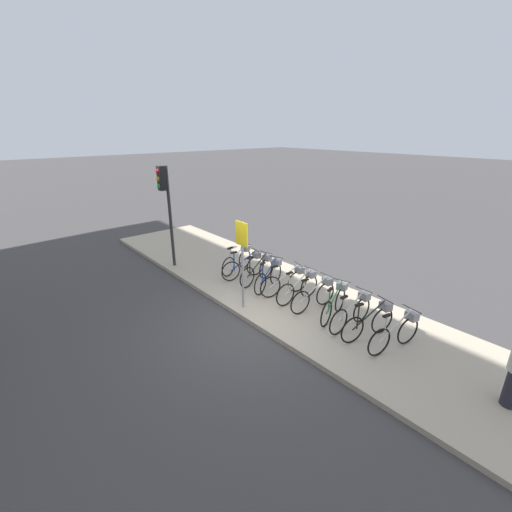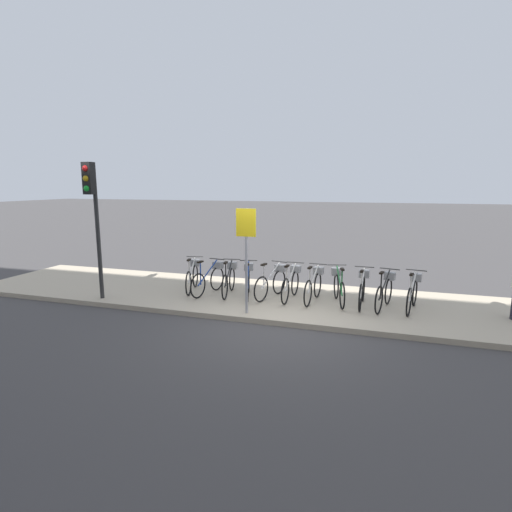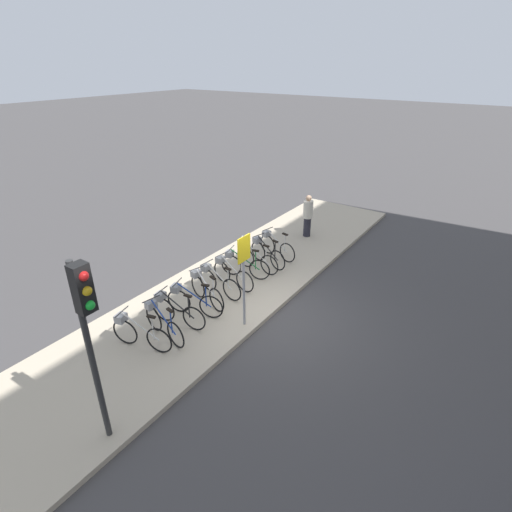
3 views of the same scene
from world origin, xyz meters
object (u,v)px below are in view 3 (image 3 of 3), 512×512
object	(u,v)px
parked_bicycle_1	(162,321)
sign_post	(244,266)
parked_bicycle_6	(231,272)
parked_bicycle_8	(255,257)
parked_bicycle_3	(191,300)
parked_bicycle_7	(242,264)
pedestrian	(308,215)
traffic_light	(87,320)
parked_bicycle_10	(275,245)
parked_bicycle_9	(266,252)
parked_bicycle_4	(205,288)
parked_bicycle_0	(138,331)
parked_bicycle_2	(175,309)
parked_bicycle_5	(217,280)

from	to	relation	value
parked_bicycle_1	sign_post	size ratio (longest dim) A/B	0.64
parked_bicycle_6	parked_bicycle_8	size ratio (longest dim) A/B	1.00
parked_bicycle_3	sign_post	size ratio (longest dim) A/B	0.63
parked_bicycle_7	pedestrian	xyz separation A→B (m)	(3.75, -0.13, 0.37)
traffic_light	parked_bicycle_10	bearing A→B (deg)	10.83
parked_bicycle_3	parked_bicycle_6	bearing A→B (deg)	2.24
parked_bicycle_1	parked_bicycle_9	xyz separation A→B (m)	(4.38, 0.05, 0.00)
parked_bicycle_7	parked_bicycle_8	bearing A→B (deg)	-5.70
parked_bicycle_3	parked_bicycle_6	distance (m)	1.68
parked_bicycle_1	parked_bicycle_3	size ratio (longest dim) A/B	1.02
parked_bicycle_1	parked_bicycle_6	xyz separation A→B (m)	(2.72, 0.13, 0.00)
parked_bicycle_4	sign_post	distance (m)	1.86
parked_bicycle_1	parked_bicycle_9	size ratio (longest dim) A/B	1.01
parked_bicycle_0	parked_bicycle_8	bearing A→B (deg)	-0.56
parked_bicycle_6	parked_bicycle_10	size ratio (longest dim) A/B	1.01
parked_bicycle_0	parked_bicycle_7	world-z (taller)	same
pedestrian	parked_bicycle_2	bearing A→B (deg)	179.47
parked_bicycle_8	pedestrian	distance (m)	3.22
parked_bicycle_8	traffic_light	distance (m)	6.75
parked_bicycle_10	traffic_light	xyz separation A→B (m)	(-7.40, -1.42, 1.99)
parked_bicycle_0	traffic_light	distance (m)	3.10
parked_bicycle_4	parked_bicycle_3	bearing A→B (deg)	-171.65
parked_bicycle_3	traffic_light	distance (m)	4.23
parked_bicycle_3	parked_bicycle_9	distance (m)	3.34
parked_bicycle_6	parked_bicycle_9	bearing A→B (deg)	-2.74
parked_bicycle_6	pedestrian	distance (m)	4.36
parked_bicycle_6	sign_post	bearing A→B (deg)	-132.14
parked_bicycle_0	parked_bicycle_3	distance (m)	1.61
traffic_light	pedestrian	bearing A→B (deg)	8.19
parked_bicycle_3	parked_bicycle_6	size ratio (longest dim) A/B	0.97
parked_bicycle_2	sign_post	distance (m)	2.03
parked_bicycle_0	parked_bicycle_6	distance (m)	3.29
parked_bicycle_6	parked_bicycle_9	xyz separation A→B (m)	(1.66, -0.08, 0.00)
parked_bicycle_4	parked_bicycle_1	bearing A→B (deg)	-174.81
parked_bicycle_0	parked_bicycle_1	size ratio (longest dim) A/B	0.99
parked_bicycle_1	parked_bicycle_8	xyz separation A→B (m)	(3.86, 0.10, 0.00)
traffic_light	parked_bicycle_8	bearing A→B (deg)	12.89
parked_bicycle_2	parked_bicycle_6	bearing A→B (deg)	0.98
parked_bicycle_8	parked_bicycle_10	bearing A→B (deg)	-1.23
parked_bicycle_8	parked_bicycle_9	bearing A→B (deg)	-6.28
parked_bicycle_6	parked_bicycle_7	distance (m)	0.59
parked_bicycle_1	parked_bicycle_5	bearing A→B (deg)	3.98
pedestrian	sign_post	xyz separation A→B (m)	(-5.61, -1.31, 0.79)
parked_bicycle_4	sign_post	bearing A→B (deg)	-98.39
parked_bicycle_3	pedestrian	bearing A→B (deg)	-0.31
parked_bicycle_7	sign_post	distance (m)	2.62
parked_bicycle_4	parked_bicycle_7	bearing A→B (deg)	0.27
parked_bicycle_1	parked_bicycle_4	size ratio (longest dim) A/B	1.02
pedestrian	parked_bicycle_7	bearing A→B (deg)	178.00
parked_bicycle_1	traffic_light	world-z (taller)	traffic_light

